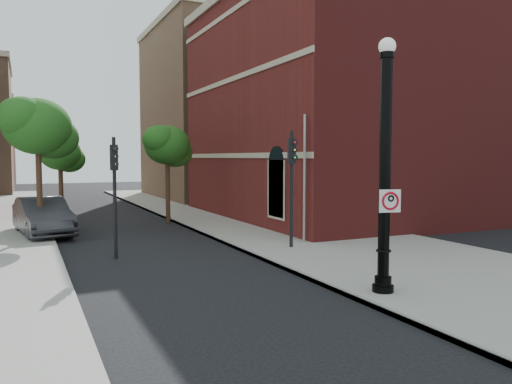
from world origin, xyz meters
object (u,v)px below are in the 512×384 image
lamppost (385,179)px  traffic_signal_right (292,170)px  parked_car (43,217)px  traffic_signal_left (115,177)px  no_parking_sign (390,201)px

lamppost → traffic_signal_right: (0.94, 6.30, 0.05)m
parked_car → traffic_signal_right: bearing=-51.5°
traffic_signal_right → parked_car: bearing=155.4°
lamppost → traffic_signal_left: 9.08m
no_parking_sign → traffic_signal_right: bearing=95.3°
parked_car → traffic_signal_left: (2.04, -6.38, 1.91)m
no_parking_sign → traffic_signal_right: size_ratio=0.13×
lamppost → traffic_signal_left: bearing=124.7°
parked_car → traffic_signal_right: 11.30m
traffic_signal_right → traffic_signal_left: bearing=-172.6°
lamppost → parked_car: bearing=117.5°
parked_car → traffic_signal_left: traffic_signal_left is taller
lamppost → traffic_signal_left: size_ratio=1.53×
lamppost → no_parking_sign: lamppost is taller
no_parking_sign → traffic_signal_right: traffic_signal_right is taller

